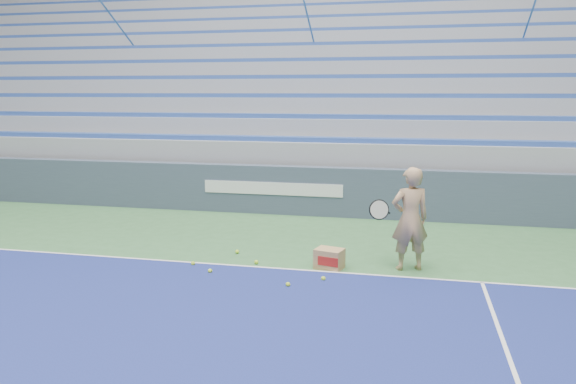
{
  "coord_description": "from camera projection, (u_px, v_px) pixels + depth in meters",
  "views": [
    {
      "loc": [
        3.03,
        3.64,
        2.76
      ],
      "look_at": [
        1.1,
        12.38,
        1.15
      ],
      "focal_mm": 35.0,
      "sensor_mm": 36.0,
      "label": 1
    }
  ],
  "objects": [
    {
      "name": "ball_box",
      "position": [
        329.0,
        259.0,
        8.85
      ],
      "size": [
        0.49,
        0.42,
        0.32
      ],
      "color": "tan",
      "rests_on": "ground"
    },
    {
      "name": "sponsor_barrier",
      "position": [
        274.0,
        190.0,
        12.8
      ],
      "size": [
        30.0,
        0.32,
        1.1
      ],
      "color": "#3C485B",
      "rests_on": "ground"
    },
    {
      "name": "tennis_ball_1",
      "position": [
        323.0,
        279.0,
        8.29
      ],
      "size": [
        0.07,
        0.07,
        0.07
      ],
      "primitive_type": "sphere",
      "color": "#CBEF30",
      "rests_on": "ground"
    },
    {
      "name": "tennis_ball_0",
      "position": [
        210.0,
        271.0,
        8.64
      ],
      "size": [
        0.07,
        0.07,
        0.07
      ],
      "primitive_type": "sphere",
      "color": "#CBEF30",
      "rests_on": "ground"
    },
    {
      "name": "tennis_ball_2",
      "position": [
        193.0,
        263.0,
        9.01
      ],
      "size": [
        0.07,
        0.07,
        0.07
      ],
      "primitive_type": "sphere",
      "color": "#CBEF30",
      "rests_on": "ground"
    },
    {
      "name": "bleachers",
      "position": [
        316.0,
        104.0,
        17.98
      ],
      "size": [
        31.0,
        9.15,
        7.3
      ],
      "color": "#94979C",
      "rests_on": "ground"
    },
    {
      "name": "tennis_ball_5",
      "position": [
        288.0,
        284.0,
        8.03
      ],
      "size": [
        0.07,
        0.07,
        0.07
      ],
      "primitive_type": "sphere",
      "color": "#CBEF30",
      "rests_on": "ground"
    },
    {
      "name": "tennis_ball_4",
      "position": [
        256.0,
        262.0,
        9.08
      ],
      "size": [
        0.07,
        0.07,
        0.07
      ],
      "primitive_type": "sphere",
      "color": "#CBEF30",
      "rests_on": "ground"
    },
    {
      "name": "tennis_player",
      "position": [
        410.0,
        219.0,
        8.67
      ],
      "size": [
        0.95,
        0.9,
        1.63
      ],
      "color": "tan",
      "rests_on": "ground"
    },
    {
      "name": "tennis_ball_3",
      "position": [
        237.0,
        252.0,
        9.68
      ],
      "size": [
        0.07,
        0.07,
        0.07
      ],
      "primitive_type": "sphere",
      "color": "#CBEF30",
      "rests_on": "ground"
    }
  ]
}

